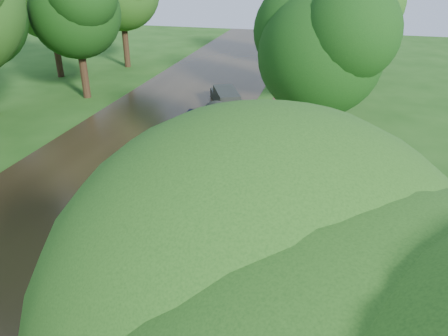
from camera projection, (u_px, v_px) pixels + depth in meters
ground at (206, 220)px, 17.65m from camera, size 100.00×100.00×0.00m
canal_water at (74, 201)px, 19.00m from camera, size 10.00×100.00×0.02m
towpath at (234, 224)px, 17.37m from camera, size 2.20×100.00×0.03m
plant_boat at (164, 180)px, 18.94m from camera, size 2.29×13.52×2.28m
tree_near_overhang at (321, 44)px, 16.56m from camera, size 5.52×5.28×8.99m
tree_near_mid at (343, 13)px, 26.93m from camera, size 6.90×6.60×9.40m
tree_far_c at (75, 5)px, 30.08m from camera, size 7.13×6.82×9.59m
second_boat at (227, 100)px, 30.50m from camera, size 3.91×6.69×1.21m
sandwich_board at (213, 241)px, 15.40m from camera, size 0.76×0.75×1.14m
pedestrian_pink at (287, 87)px, 32.34m from camera, size 0.70×0.59×1.63m
pedestrian_dark at (307, 67)px, 37.99m from camera, size 0.97×0.85×1.70m
verge_plant at (189, 217)px, 17.47m from camera, size 0.39×0.34×0.42m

